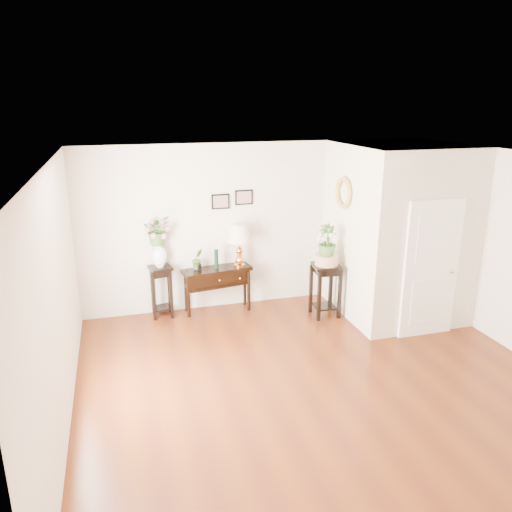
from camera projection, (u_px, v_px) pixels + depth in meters
name	position (u px, v px, depth m)	size (l,w,h in m)	color
floor	(317.00, 379.00, 6.44)	(6.00, 5.50, 0.02)	#5E280D
ceiling	(326.00, 161.00, 5.60)	(6.00, 5.50, 0.02)	white
wall_back	(258.00, 225.00, 8.54)	(6.00, 0.02, 2.80)	silver
wall_front	(475.00, 406.00, 3.50)	(6.00, 0.02, 2.80)	silver
wall_left	(57.00, 304.00, 5.24)	(0.02, 5.50, 2.80)	silver
partition	(397.00, 230.00, 8.20)	(1.80, 1.95, 2.80)	silver
door	(431.00, 270.00, 7.39)	(0.90, 0.05, 2.10)	white
art_print_left	(221.00, 202.00, 8.22)	(0.30, 0.02, 0.25)	black
art_print_right	(244.00, 197.00, 8.31)	(0.30, 0.02, 0.25)	black
wall_ornament	(343.00, 193.00, 7.87)	(0.51, 0.51, 0.07)	gold
console_table	(217.00, 290.00, 8.44)	(1.15, 0.38, 0.77)	black
table_lamp	(239.00, 246.00, 8.32)	(0.42, 0.42, 0.74)	gold
green_vase	(216.00, 258.00, 8.27)	(0.07, 0.07, 0.33)	black
potted_plant	(197.00, 260.00, 8.19)	(0.19, 0.15, 0.35)	#3C6B28
plant_stand_a	(162.00, 291.00, 8.22)	(0.34, 0.34, 0.87)	black
porcelain_vase	(159.00, 253.00, 8.02)	(0.24, 0.24, 0.41)	white
lily_arrangement	(158.00, 228.00, 7.90)	(0.44, 0.38, 0.49)	#3C6B28
plant_stand_b	(325.00, 290.00, 8.24)	(0.42, 0.42, 0.89)	black
ceramic_bowl	(326.00, 260.00, 8.09)	(0.38, 0.38, 0.17)	#D8B490
narcissus	(327.00, 241.00, 7.99)	(0.30, 0.30, 0.54)	#3C6B28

